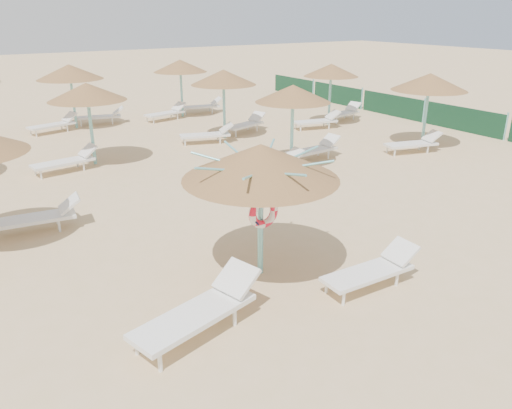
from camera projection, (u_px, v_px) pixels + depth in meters
ground at (269, 280)px, 9.47m from camera, size 120.00×120.00×0.00m
main_palapa at (261, 162)px, 8.94m from camera, size 2.88×2.88×2.58m
lounger_main_a at (201, 310)px, 7.83m from camera, size 2.37×1.24×0.82m
lounger_main_b at (373, 270)px, 9.16m from camera, size 1.95×0.64×0.70m
palapa_field at (140, 86)px, 17.60m from camera, size 19.89×14.11×2.71m
windbreak_fence at (393, 106)px, 24.15m from camera, size 0.08×19.84×1.10m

